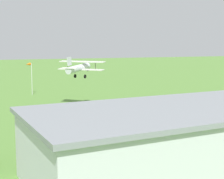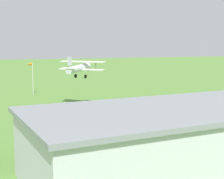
# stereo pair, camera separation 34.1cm
# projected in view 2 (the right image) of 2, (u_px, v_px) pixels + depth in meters

# --- Properties ---
(ground_plane) EXTENTS (400.00, 400.00, 0.00)m
(ground_plane) POSITION_uv_depth(u_px,v_px,m) (118.00, 104.00, 60.54)
(ground_plane) COLOR #568438
(biplane) EXTENTS (7.37, 7.41, 3.62)m
(biplane) POSITION_uv_depth(u_px,v_px,m) (80.00, 68.00, 56.20)
(biplane) COLOR silver
(windsock) EXTENTS (1.45, 1.31, 6.73)m
(windsock) POSITION_uv_depth(u_px,v_px,m) (30.00, 67.00, 71.08)
(windsock) COLOR silver
(windsock) RESTS_ON ground_plane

